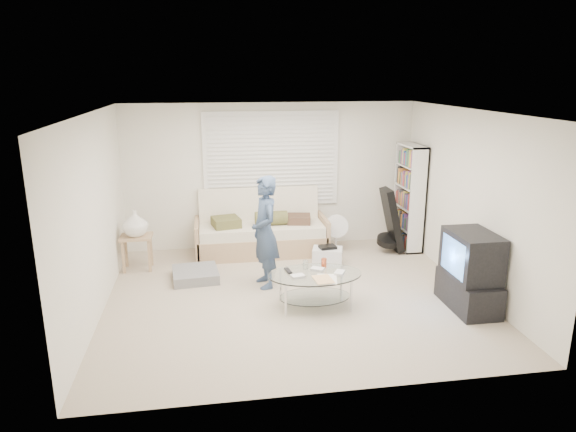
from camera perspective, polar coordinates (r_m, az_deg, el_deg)
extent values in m
plane|color=tan|center=(7.16, 0.53, -8.87)|extent=(5.00, 5.00, 0.00)
cube|color=white|center=(8.91, -1.87, 4.47)|extent=(5.00, 0.02, 2.50)
cube|color=white|center=(4.64, 5.21, -6.09)|extent=(5.00, 0.02, 2.50)
cube|color=white|center=(6.80, -20.70, -0.04)|extent=(0.02, 4.50, 2.50)
cube|color=white|center=(7.56, 19.59, 1.56)|extent=(0.02, 4.50, 2.50)
cube|color=white|center=(6.54, 0.58, 11.52)|extent=(5.00, 4.50, 0.02)
cube|color=white|center=(8.83, -1.86, 6.34)|extent=(2.32, 0.06, 1.62)
cube|color=black|center=(8.82, -1.85, 6.33)|extent=(2.20, 0.01, 1.50)
cube|color=silver|center=(8.79, -1.83, 6.30)|extent=(2.16, 0.04, 1.50)
cube|color=silver|center=(8.81, -1.84, 6.32)|extent=(2.32, 0.08, 1.62)
cube|color=tan|center=(8.76, -2.97, -3.04)|extent=(2.14, 0.86, 0.34)
cube|color=beige|center=(8.66, -2.98, -1.47)|extent=(2.06, 0.79, 0.17)
cube|color=beige|center=(8.92, -3.26, 1.18)|extent=(2.06, 0.24, 0.66)
cube|color=tan|center=(8.68, -10.04, -2.55)|extent=(0.06, 0.86, 0.60)
cube|color=tan|center=(8.89, 3.91, -1.91)|extent=(0.06, 0.86, 0.60)
cube|color=#4E4724|center=(8.55, -6.90, -0.67)|extent=(0.51, 0.51, 0.15)
cylinder|color=#4E4724|center=(8.56, -1.88, -0.24)|extent=(0.54, 0.24, 0.24)
cube|color=#4A3325|center=(8.71, 1.22, -0.33)|extent=(0.45, 0.45, 0.13)
cube|color=slate|center=(7.81, -10.25, -6.41)|extent=(0.71, 0.71, 0.15)
cube|color=tan|center=(8.26, -16.51, -2.23)|extent=(0.48, 0.39, 0.04)
cube|color=tan|center=(8.23, -17.82, -4.38)|extent=(0.04, 0.04, 0.52)
cube|color=tan|center=(8.18, -15.15, -4.29)|extent=(0.04, 0.04, 0.52)
cube|color=tan|center=(8.50, -17.55, -3.72)|extent=(0.04, 0.04, 0.52)
cube|color=tan|center=(8.45, -14.96, -3.63)|extent=(0.04, 0.04, 0.52)
imported|color=white|center=(8.19, -16.63, -0.76)|extent=(0.39, 0.39, 0.41)
cube|color=white|center=(9.08, 13.34, 2.04)|extent=(0.29, 0.76, 1.81)
cube|color=black|center=(8.85, 11.49, -0.43)|extent=(0.38, 0.40, 1.09)
cylinder|color=black|center=(8.94, 11.11, -2.69)|extent=(0.40, 0.41, 0.20)
cylinder|color=white|center=(8.90, 5.29, -3.85)|extent=(0.27, 0.27, 0.03)
cylinder|color=white|center=(8.84, 5.32, -2.81)|extent=(0.04, 0.04, 0.34)
cylinder|color=white|center=(8.76, 5.36, -1.08)|extent=(0.40, 0.15, 0.40)
cylinder|color=white|center=(8.76, 5.36, -1.08)|extent=(0.11, 0.07, 0.10)
cube|color=white|center=(8.24, 4.40, -4.52)|extent=(0.54, 0.45, 0.28)
cube|color=black|center=(8.19, 4.42, -3.46)|extent=(0.28, 0.22, 0.05)
cube|color=black|center=(7.15, 19.39, -8.02)|extent=(0.50, 0.94, 0.42)
cube|color=black|center=(6.97, 19.77, -4.15)|extent=(0.52, 0.78, 0.61)
cube|color=#63A3E9|center=(6.85, 17.91, -4.31)|extent=(0.02, 0.60, 0.46)
ellipsoid|color=silver|center=(6.70, 3.03, -6.51)|extent=(1.22, 0.78, 0.02)
ellipsoid|color=silver|center=(6.83, 2.99, -8.93)|extent=(0.93, 0.60, 0.01)
cylinder|color=silver|center=(6.50, -0.24, -9.43)|extent=(0.03, 0.03, 0.43)
cylinder|color=silver|center=(6.67, 7.04, -8.88)|extent=(0.03, 0.03, 0.43)
cylinder|color=silver|center=(6.95, -0.86, -7.75)|extent=(0.03, 0.03, 0.43)
cylinder|color=silver|center=(7.10, 5.95, -7.29)|extent=(0.03, 0.03, 0.43)
cube|color=white|center=(6.57, 1.09, -6.71)|extent=(0.19, 0.15, 0.04)
cube|color=white|center=(6.80, 3.30, -5.92)|extent=(0.20, 0.18, 0.04)
cube|color=white|center=(6.71, 5.75, -6.29)|extent=(0.18, 0.20, 0.04)
cylinder|color=silver|center=(6.84, 1.96, -5.44)|extent=(0.07, 0.07, 0.11)
cylinder|color=#D95B32|center=(6.91, 4.01, -5.21)|extent=(0.07, 0.07, 0.12)
cube|color=black|center=(6.76, 0.01, -6.10)|extent=(0.08, 0.19, 0.02)
cube|color=white|center=(6.54, 4.36, -6.98)|extent=(0.31, 0.38, 0.01)
cube|color=#DDAE70|center=(6.51, 3.92, -7.02)|extent=(0.25, 0.32, 0.01)
imported|color=#2D435D|center=(7.23, -2.59, -1.81)|extent=(0.48, 0.64, 1.61)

